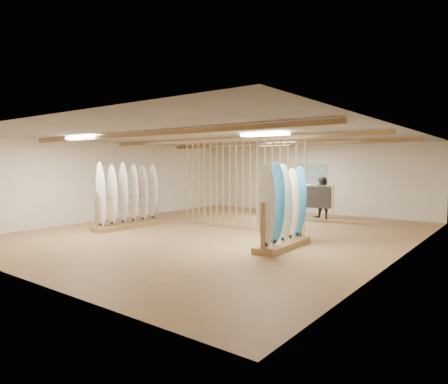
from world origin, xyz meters
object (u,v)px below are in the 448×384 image
Objects in this scene: rack_right at (283,221)px; clothing_rack_a at (281,190)px; shopper_b at (323,195)px; rack_left at (128,206)px; clothing_rack_b at (315,197)px; shopper_a at (273,191)px.

rack_right reaches higher than clothing_rack_a.
rack_right is 1.19× the size of shopper_b.
rack_left reaches higher than clothing_rack_b.
clothing_rack_a is 0.81× the size of shopper_a.
clothing_rack_a is (2.49, 5.37, 0.35)m from rack_left.
shopper_b reaches higher than clothing_rack_b.
shopper_b reaches higher than clothing_rack_a.
rack_right is 5.63m from shopper_b.
clothing_rack_a is 1.20× the size of clothing_rack_b.
rack_right is at bearing 1.12° from rack_left.
rack_left is at bearing -115.17° from clothing_rack_a.
shopper_a is (-3.26, 5.12, 0.32)m from rack_right.
shopper_b is (1.60, 0.30, -0.16)m from clothing_rack_a.
shopper_a is 1.94m from shopper_b.
shopper_b is at bearing 53.10° from rack_left.
clothing_rack_a is at bearing -158.13° from shopper_b.
shopper_a is at bearing 160.34° from clothing_rack_b.
rack_left is 1.20× the size of rack_right.
rack_left is 1.57× the size of clothing_rack_a.
shopper_b is at bearing 101.62° from rack_right.
rack_right is (5.44, 0.21, -0.02)m from rack_left.
clothing_rack_a is at bearing -135.77° from shopper_a.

